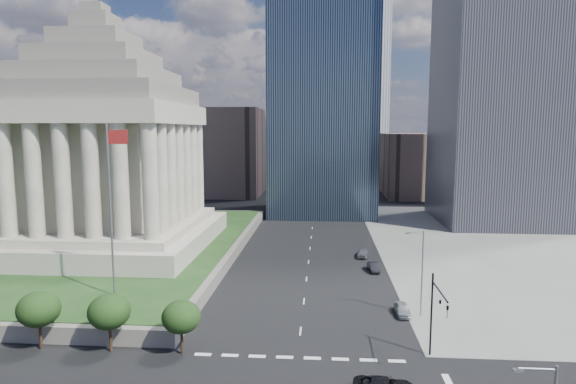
# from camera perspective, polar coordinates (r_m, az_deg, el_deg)

# --- Properties ---
(ground) EXTENTS (500.00, 500.00, 0.00)m
(ground) POSITION_cam_1_polar(r_m,az_deg,el_deg) (130.34, 3.17, -1.99)
(ground) COLOR black
(ground) RESTS_ON ground
(sidewalk_ne) EXTENTS (68.00, 90.00, 0.03)m
(sidewalk_ne) POSITION_cam_1_polar(r_m,az_deg,el_deg) (101.04, 29.92, -5.72)
(sidewalk_ne) COLOR slate
(sidewalk_ne) RESTS_ON ground
(plaza_terrace) EXTENTS (66.00, 70.00, 1.80)m
(plaza_terrace) POSITION_cam_1_polar(r_m,az_deg,el_deg) (93.92, -26.27, -5.87)
(plaza_terrace) COLOR #656057
(plaza_terrace) RESTS_ON ground
(plaza_lawn) EXTENTS (64.00, 68.00, 0.10)m
(plaza_lawn) POSITION_cam_1_polar(r_m,az_deg,el_deg) (93.72, -26.30, -5.31)
(plaza_lawn) COLOR #1B3816
(plaza_lawn) RESTS_ON plaza_terrace
(war_memorial) EXTENTS (34.00, 34.00, 39.00)m
(war_memorial) POSITION_cam_1_polar(r_m,az_deg,el_deg) (84.74, -21.28, 7.02)
(war_memorial) COLOR gray
(war_memorial) RESTS_ON plaza_lawn
(flagpole) EXTENTS (2.52, 0.24, 20.00)m
(flagpole) POSITION_cam_1_polar(r_m,az_deg,el_deg) (58.40, -20.19, -1.03)
(flagpole) COLOR slate
(flagpole) RESTS_ON plaza_lawn
(midrise_glass) EXTENTS (26.00, 26.00, 60.00)m
(midrise_glass) POSITION_cam_1_polar(r_m,az_deg,el_deg) (123.90, 4.17, 11.44)
(midrise_glass) COLOR black
(midrise_glass) RESTS_ON ground
(building_filler_ne) EXTENTS (20.00, 30.00, 20.00)m
(building_filler_ne) POSITION_cam_1_polar(r_m,az_deg,el_deg) (161.74, 14.83, 3.17)
(building_filler_ne) COLOR brown
(building_filler_ne) RESTS_ON ground
(building_filler_nw) EXTENTS (24.00, 30.00, 28.00)m
(building_filler_nw) POSITION_cam_1_polar(r_m,az_deg,el_deg) (161.99, -7.29, 4.78)
(building_filler_nw) COLOR brown
(building_filler_nw) RESTS_ON ground
(traffic_signal_ne) EXTENTS (0.30, 5.74, 8.00)m
(traffic_signal_ne) POSITION_cam_1_polar(r_m,az_deg,el_deg) (46.33, 17.17, -13.09)
(traffic_signal_ne) COLOR black
(traffic_signal_ne) RESTS_ON ground
(street_lamp_north) EXTENTS (2.13, 0.22, 10.00)m
(street_lamp_north) POSITION_cam_1_polar(r_m,az_deg,el_deg) (56.88, 15.46, -8.74)
(street_lamp_north) COLOR slate
(street_lamp_north) RESTS_ON ground
(parked_sedan_near) EXTENTS (3.96, 1.63, 1.34)m
(parked_sedan_near) POSITION_cam_1_polar(r_m,az_deg,el_deg) (58.52, 13.40, -13.36)
(parked_sedan_near) COLOR #9B9FA3
(parked_sedan_near) RESTS_ON ground
(parked_sedan_mid) EXTENTS (3.97, 1.69, 1.27)m
(parked_sedan_mid) POSITION_cam_1_polar(r_m,az_deg,el_deg) (74.48, 10.08, -8.76)
(parked_sedan_mid) COLOR black
(parked_sedan_mid) RESTS_ON ground
(parked_sedan_far) EXTENTS (2.30, 4.32, 1.40)m
(parked_sedan_far) POSITION_cam_1_polar(r_m,az_deg,el_deg) (82.18, 8.86, -7.15)
(parked_sedan_far) COLOR slate
(parked_sedan_far) RESTS_ON ground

